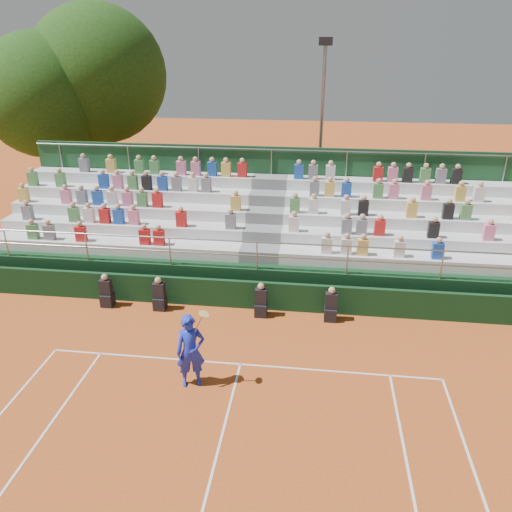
# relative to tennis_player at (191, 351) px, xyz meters

# --- Properties ---
(ground) EXTENTS (90.00, 90.00, 0.00)m
(ground) POSITION_rel_tennis_player_xyz_m (1.13, 0.99, -1.02)
(ground) COLOR #BE541F
(ground) RESTS_ON ground
(courtside_wall) EXTENTS (20.00, 0.15, 1.00)m
(courtside_wall) POSITION_rel_tennis_player_xyz_m (1.13, 4.19, -0.52)
(courtside_wall) COLOR black
(courtside_wall) RESTS_ON ground
(line_officials) EXTENTS (7.93, 0.40, 1.19)m
(line_officials) POSITION_rel_tennis_player_xyz_m (-0.22, 3.74, -0.55)
(line_officials) COLOR black
(line_officials) RESTS_ON ground
(grandstand) EXTENTS (20.00, 5.20, 4.40)m
(grandstand) POSITION_rel_tennis_player_xyz_m (1.13, 7.43, 0.06)
(grandstand) COLOR black
(grandstand) RESTS_ON ground
(tennis_player) EXTENTS (0.96, 0.71, 2.22)m
(tennis_player) POSITION_rel_tennis_player_xyz_m (0.00, 0.00, 0.00)
(tennis_player) COLOR #1B2FCF
(tennis_player) RESTS_ON ground
(tree_west) EXTENTS (6.08, 6.08, 8.79)m
(tree_west) POSITION_rel_tennis_player_xyz_m (-10.74, 13.89, 4.72)
(tree_west) COLOR #362313
(tree_west) RESTS_ON ground
(tree_east) EXTENTS (6.96, 6.96, 10.13)m
(tree_east) POSITION_rel_tennis_player_xyz_m (-8.50, 15.66, 5.61)
(tree_east) COLOR #362313
(tree_east) RESTS_ON ground
(floodlight_mast) EXTENTS (0.60, 0.25, 8.43)m
(floodlight_mast) POSITION_rel_tennis_player_xyz_m (3.07, 13.20, 3.87)
(floodlight_mast) COLOR gray
(floodlight_mast) RESTS_ON ground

